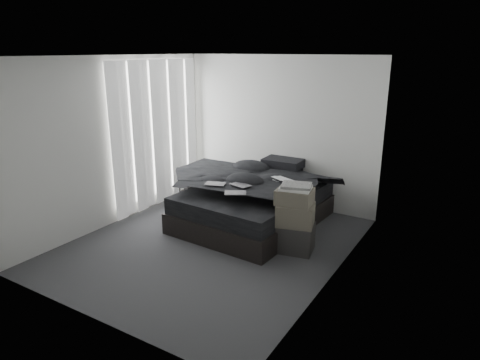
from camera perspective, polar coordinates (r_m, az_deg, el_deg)
The scene contains 25 objects.
floor at distance 6.23m, azimuth -3.86°, elevation -8.47°, with size 3.60×4.20×0.01m, color #343437.
ceiling at distance 5.63m, azimuth -4.40°, elevation 16.19°, with size 3.60×4.20×0.01m, color white.
wall_back at distance 7.56m, azimuth 5.14°, elevation 6.46°, with size 3.60×0.01×2.60m, color silver.
wall_front at distance 4.32m, azimuth -20.36°, elevation -2.64°, with size 3.60×0.01×2.60m, color silver.
wall_left at distance 6.97m, azimuth -16.35°, elevation 4.93°, with size 0.01×4.20×2.60m, color silver.
wall_right at distance 5.00m, azimuth 12.99°, elevation 0.61°, with size 0.01×4.20×2.60m, color silver.
window_left at distance 7.57m, azimuth -11.28°, elevation 6.59°, with size 0.02×2.00×2.30m, color white.
curtain_left at distance 7.55m, azimuth -10.97°, elevation 6.04°, with size 0.06×2.12×2.48m, color white.
bed at distance 6.90m, azimuth 1.85°, elevation -4.40°, with size 1.78×2.34×0.32m, color black.
mattress at distance 6.80m, azimuth 1.87°, elevation -2.17°, with size 1.71×2.28×0.25m, color black.
duvet at distance 6.67m, azimuth 1.63°, elevation -0.17°, with size 1.73×2.00×0.27m, color black.
pillow_lower at distance 7.51m, azimuth 5.32°, elevation 1.27°, with size 0.71×0.48×0.16m, color black.
pillow_upper at distance 7.41m, azimuth 5.80°, elevation 2.28°, with size 0.66×0.46×0.15m, color black.
laptop at distance 6.51m, azimuth 5.38°, elevation 0.70°, with size 0.38×0.24×0.03m, color silver.
comic_a at distance 6.35m, azimuth -3.34°, elevation 0.23°, with size 0.30×0.19×0.01m, color black.
comic_b at distance 6.28m, azimuth 0.08°, elevation 0.15°, with size 0.30×0.19×0.01m, color black.
comic_c at distance 5.93m, azimuth -0.63°, elevation -0.81°, with size 0.30×0.19×0.01m, color black.
side_stand at distance 7.80m, azimuth -6.70°, elevation -0.66°, with size 0.35×0.35×0.65m, color black.
papers at distance 7.69m, azimuth -6.80°, elevation 1.66°, with size 0.25×0.19×0.01m, color white.
floor_books at distance 7.94m, azimuth -7.93°, elevation -2.28°, with size 0.15×0.21×0.15m, color black.
box_lower at distance 6.00m, azimuth 7.19°, elevation -7.58°, with size 0.53×0.41×0.39m, color black.
box_mid at distance 5.85m, azimuth 7.40°, elevation -4.58°, with size 0.49×0.39×0.30m, color #534E42.
box_upper at distance 5.78m, azimuth 7.29°, elevation -2.19°, with size 0.47×0.38×0.21m, color #534E42.
art_book_white at distance 5.74m, azimuth 7.45°, elevation -1.05°, with size 0.40×0.32×0.04m, color silver.
art_book_snake at distance 5.71m, azimuth 7.55°, elevation -0.73°, with size 0.39×0.31×0.04m, color silver.
Camera 1 is at (3.26, -4.58, 2.67)m, focal length 32.00 mm.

